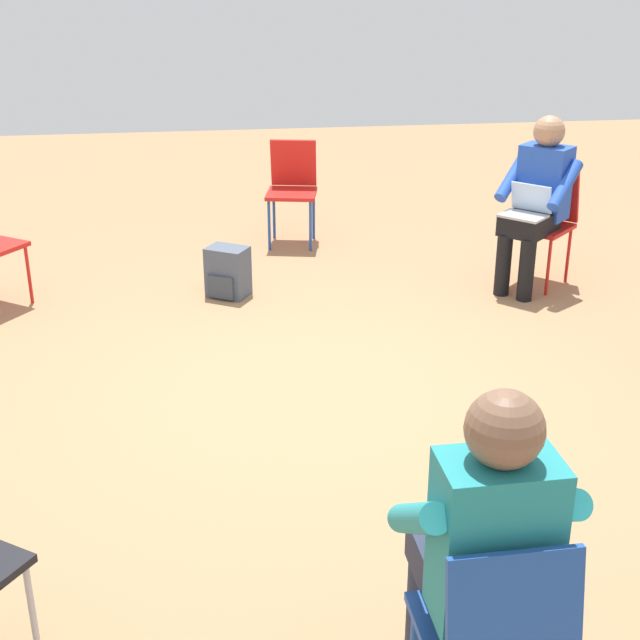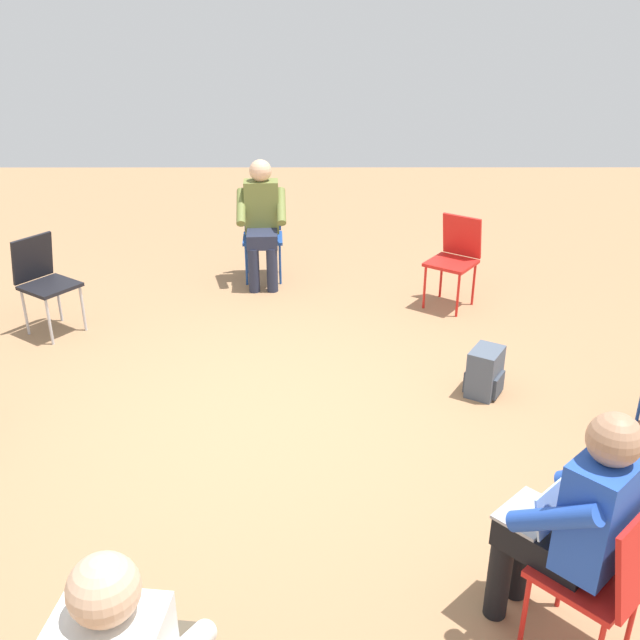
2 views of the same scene
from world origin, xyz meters
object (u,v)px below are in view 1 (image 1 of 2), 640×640
person_with_laptop (537,195)px  backpack_near_laptop_user (228,275)px  chair_north (292,184)px  person_in_teal (482,542)px  chair_northeast (545,217)px  chair_south (496,635)px

person_with_laptop → backpack_near_laptop_user: size_ratio=3.44×
chair_north → backpack_near_laptop_user: chair_north is taller
person_with_laptop → backpack_near_laptop_user: bearing=42.6°
person_in_teal → chair_northeast: bearing=65.3°
person_with_laptop → chair_north: bearing=6.2°
chair_north → person_with_laptop: person_with_laptop is taller
chair_north → person_in_teal: size_ratio=0.69×
chair_north → person_in_teal: bearing=101.9°
chair_north → chair_northeast: (1.72, -1.21, 0.00)m
person_in_teal → backpack_near_laptop_user: (-0.60, 3.93, -0.54)m
chair_northeast → person_with_laptop: size_ratio=0.69×
person_with_laptop → backpack_near_laptop_user: 2.27m
chair_south → person_in_teal: bearing=90.0°
chair_northeast → backpack_near_laptop_user: bearing=45.7°
chair_south → chair_north: (-0.01, 5.30, 0.00)m
chair_northeast → person_with_laptop: (-0.12, -0.12, 0.20)m
chair_northeast → person_with_laptop: 0.26m
person_with_laptop → backpack_near_laptop_user: person_with_laptop is taller
chair_south → chair_north: size_ratio=1.00×
person_with_laptop → person_in_teal: size_ratio=1.00×
chair_north → person_with_laptop: (1.60, -1.33, 0.20)m
person_in_teal → chair_north: bearing=89.0°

